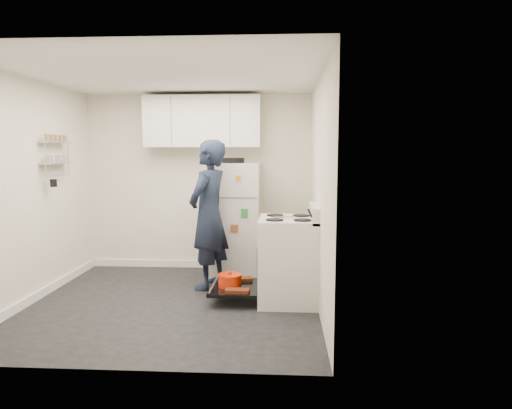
# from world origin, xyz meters

# --- Properties ---
(room) EXTENTS (3.21, 3.21, 2.51)m
(room) POSITION_xyz_m (-0.03, 0.03, 1.21)
(room) COLOR black
(room) RESTS_ON ground
(electric_range) EXTENTS (0.66, 0.76, 1.10)m
(electric_range) POSITION_xyz_m (1.26, 0.15, 0.47)
(electric_range) COLOR silver
(electric_range) RESTS_ON ground
(open_oven_door) EXTENTS (0.55, 0.70, 0.22)m
(open_oven_door) POSITION_xyz_m (0.65, 0.14, 0.18)
(open_oven_door) COLOR black
(open_oven_door) RESTS_ON ground
(refrigerator) EXTENTS (0.72, 0.74, 1.61)m
(refrigerator) POSITION_xyz_m (0.54, 1.25, 0.77)
(refrigerator) COLOR silver
(refrigerator) RESTS_ON ground
(upper_cabinets) EXTENTS (1.60, 0.33, 0.70)m
(upper_cabinets) POSITION_xyz_m (0.10, 1.43, 2.10)
(upper_cabinets) COLOR silver
(upper_cabinets) RESTS_ON room
(wall_shelf_rack) EXTENTS (0.14, 0.60, 0.61)m
(wall_shelf_rack) POSITION_xyz_m (-1.52, 0.49, 1.68)
(wall_shelf_rack) COLOR #B2B2B7
(wall_shelf_rack) RESTS_ON room
(person) EXTENTS (0.64, 0.78, 1.83)m
(person) POSITION_xyz_m (0.30, 0.63, 0.92)
(person) COLOR #171E33
(person) RESTS_ON ground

